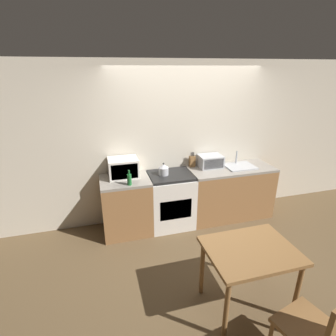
{
  "coord_description": "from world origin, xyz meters",
  "views": [
    {
      "loc": [
        -1.41,
        -3.02,
        2.47
      ],
      "look_at": [
        -0.42,
        0.54,
        1.05
      ],
      "focal_mm": 28.0,
      "sensor_mm": 36.0,
      "label": 1
    }
  ],
  "objects": [
    {
      "name": "bottle",
      "position": [
        -1.02,
        0.41,
        0.99
      ],
      "size": [
        0.06,
        0.06,
        0.22
      ],
      "color": "#1E662D",
      "rests_on": "counter_left_run"
    },
    {
      "name": "counter_right_run",
      "position": [
        0.72,
        0.64,
        0.45
      ],
      "size": [
        1.43,
        0.62,
        0.9
      ],
      "color": "olive",
      "rests_on": "ground_plane"
    },
    {
      "name": "knife_block",
      "position": [
        0.1,
        0.86,
        1.0
      ],
      "size": [
        0.09,
        0.08,
        0.25
      ],
      "color": "brown",
      "rests_on": "counter_right_run"
    },
    {
      "name": "counter_left_run",
      "position": [
        -1.07,
        0.64,
        0.45
      ],
      "size": [
        0.74,
        0.62,
        0.9
      ],
      "color": "olive",
      "rests_on": "ground_plane"
    },
    {
      "name": "microwave",
      "position": [
        -1.07,
        0.74,
        1.05
      ],
      "size": [
        0.44,
        0.36,
        0.29
      ],
      "color": "silver",
      "rests_on": "counter_left_run"
    },
    {
      "name": "wall_back",
      "position": [
        0.0,
        0.98,
        1.3
      ],
      "size": [
        10.0,
        0.06,
        2.6
      ],
      "color": "beige",
      "rests_on": "ground_plane"
    },
    {
      "name": "kettle",
      "position": [
        -0.46,
        0.65,
        0.99
      ],
      "size": [
        0.15,
        0.15,
        0.2
      ],
      "color": "#B7B7BC",
      "rests_on": "stove_range"
    },
    {
      "name": "toaster_oven",
      "position": [
        0.39,
        0.77,
        1.0
      ],
      "size": [
        0.39,
        0.3,
        0.2
      ],
      "color": "#ADAFB5",
      "rests_on": "counter_right_run"
    },
    {
      "name": "ground_plane",
      "position": [
        0.0,
        0.0,
        0.0
      ],
      "size": [
        16.0,
        16.0,
        0.0
      ],
      "primitive_type": "plane",
      "color": "brown"
    },
    {
      "name": "sink_basin",
      "position": [
        0.87,
        0.64,
        0.92
      ],
      "size": [
        0.49,
        0.39,
        0.24
      ],
      "color": "#ADAFB5",
      "rests_on": "counter_right_run"
    },
    {
      "name": "dining_table",
      "position": [
        -0.01,
        -1.15,
        0.65
      ],
      "size": [
        0.91,
        0.7,
        0.75
      ],
      "color": "brown",
      "rests_on": "ground_plane"
    },
    {
      "name": "stove_range",
      "position": [
        -0.35,
        0.63,
        0.45
      ],
      "size": [
        0.7,
        0.62,
        0.9
      ],
      "color": "silver",
      "rests_on": "ground_plane"
    },
    {
      "name": "dining_chair",
      "position": [
        0.16,
        -1.94,
        0.54
      ],
      "size": [
        0.55,
        0.55,
        0.97
      ],
      "rotation": [
        0.0,
        0.0,
        0.25
      ],
      "color": "brown",
      "rests_on": "ground_plane"
    }
  ]
}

